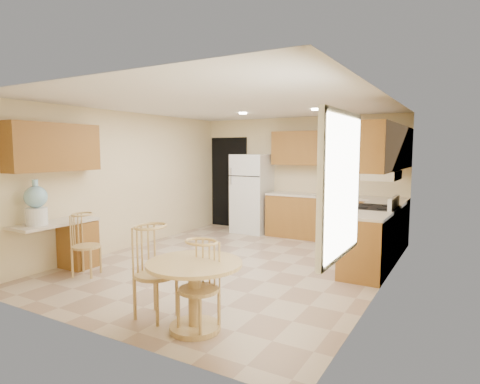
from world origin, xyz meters
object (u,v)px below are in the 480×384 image
Objects in this scene: dining_table at (195,286)px; water_crock at (36,205)px; chair_table_a at (149,265)px; chair_desk at (81,239)px; chair_table_b at (193,280)px; refrigerator at (252,193)px; stove at (374,235)px.

dining_table is 1.50× the size of water_crock.
dining_table is 0.57m from chair_table_a.
chair_table_a reaches higher than dining_table.
water_crock is at bearing -73.41° from chair_desk.
water_crock reaches higher than chair_table_a.
chair_table_a is at bearing 2.19° from chair_table_b.
water_crock is at bearing 175.52° from dining_table.
refrigerator is at bearing 76.50° from water_crock.
refrigerator is 3.15m from stove.
stove is at bearing 107.24° from chair_desk.
stove is at bearing 72.76° from dining_table.
stove is 1.14× the size of dining_table.
dining_table is at bearing -54.53° from chair_table_b.
chair_table_b reaches higher than chair_desk.
water_crock is (-2.93, 0.31, 0.50)m from chair_table_b.
refrigerator is at bearing -62.68° from chair_table_b.
stove is at bearing -100.57° from chair_table_b.
chair_desk is at bearing -98.49° from refrigerator.
stove is (2.88, -1.22, -0.39)m from refrigerator.
dining_table is 2.50m from chair_desk.
refrigerator is at bearing 149.89° from chair_desk.
water_crock is at bearing -96.55° from chair_table_a.
stove is 1.09× the size of chair_table_a.
chair_desk reaches higher than dining_table.
chair_table_b is 1.43× the size of water_crock.
chair_table_b is (1.88, -4.69, -0.30)m from refrigerator.
refrigerator is 1.72× the size of chair_table_a.
stove is 3.54m from dining_table.
refrigerator is 2.69× the size of water_crock.
refrigerator reaches higher than chair_desk.
chair_table_b is (0.60, -0.03, -0.06)m from chair_table_a.
chair_table_b reaches higher than dining_table.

